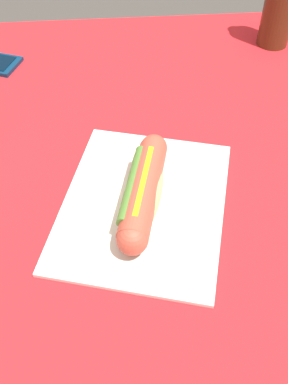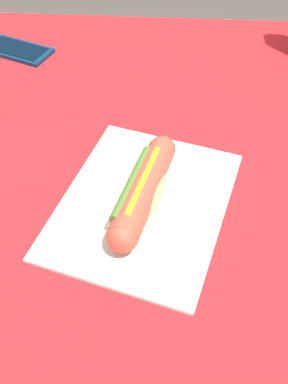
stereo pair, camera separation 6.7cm
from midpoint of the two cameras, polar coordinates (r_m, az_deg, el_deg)
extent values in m
plane|color=#47423D|center=(1.38, -1.77, -20.19)|extent=(6.00, 6.00, 0.00)
cylinder|color=brown|center=(1.37, 12.44, 4.10)|extent=(0.07, 0.07, 0.72)
cylinder|color=brown|center=(1.37, -18.96, 2.20)|extent=(0.07, 0.07, 0.72)
cube|color=brown|center=(0.76, -3.03, 1.49)|extent=(1.00, 0.90, 0.03)
cube|color=red|center=(0.75, -3.08, 2.39)|extent=(1.06, 0.96, 0.00)
cube|color=silver|center=(0.69, -2.78, -1.66)|extent=(0.36, 0.32, 0.01)
ellipsoid|color=#E5BC75|center=(0.67, -2.86, -0.17)|extent=(0.18, 0.10, 0.05)
cylinder|color=#BC4C38|center=(0.67, -2.88, 0.16)|extent=(0.19, 0.09, 0.04)
sphere|color=#BC4C38|center=(0.73, -1.41, 5.42)|extent=(0.04, 0.04, 0.04)
sphere|color=#BC4C38|center=(0.61, -4.64, -6.14)|extent=(0.04, 0.04, 0.04)
cube|color=yellow|center=(0.65, -2.94, 1.37)|extent=(0.14, 0.04, 0.00)
cylinder|color=#4C7A2D|center=(0.66, -4.25, 0.79)|extent=(0.15, 0.06, 0.02)
cylinder|color=#4C2814|center=(1.06, 14.85, 21.58)|extent=(0.07, 0.07, 0.17)
camera|label=1|loc=(0.03, -92.87, -3.11)|focal=42.50mm
camera|label=2|loc=(0.03, 87.13, 3.11)|focal=42.50mm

